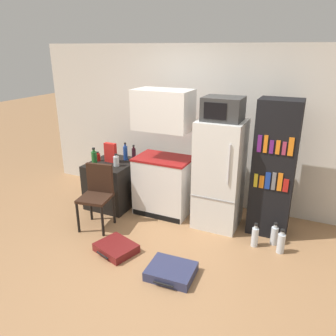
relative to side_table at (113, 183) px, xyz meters
name	(u,v)px	position (x,y,z in m)	size (l,w,h in m)	color
ground_plane	(152,269)	(1.32, -1.22, -0.36)	(24.00, 24.00, 0.00)	#A3754C
wall_back	(223,129)	(1.52, 0.78, 0.87)	(6.40, 0.10, 2.44)	silver
side_table	(113,183)	(0.00, 0.00, 0.00)	(0.66, 0.75, 0.71)	black
kitchen_hutch	(163,160)	(0.84, 0.10, 0.48)	(0.82, 0.56, 1.85)	white
refrigerator	(219,175)	(1.69, 0.09, 0.40)	(0.61, 0.60, 1.50)	silver
microwave	(223,109)	(1.69, 0.09, 1.30)	(0.49, 0.42, 0.30)	#333333
bookshelf	(274,169)	(2.38, 0.18, 0.55)	(0.52, 0.40, 1.81)	black
bottle_green_tall	(94,158)	(-0.14, -0.24, 0.47)	(0.08, 0.08, 0.28)	#1E6028
bottle_ketchup_red	(98,157)	(-0.23, -0.03, 0.42)	(0.07, 0.07, 0.15)	#AD1914
bottle_wine_dark	(134,154)	(0.27, 0.21, 0.46)	(0.06, 0.06, 0.25)	black
bottle_blue_soda	(125,153)	(0.13, 0.19, 0.47)	(0.07, 0.07, 0.28)	#1E47A3
bottle_clear_short	(116,161)	(0.16, -0.11, 0.44)	(0.09, 0.09, 0.19)	silver
cereal_box	(111,153)	(-0.02, 0.01, 0.51)	(0.19, 0.07, 0.30)	red
chair	(98,190)	(0.18, -0.64, 0.17)	(0.46, 0.46, 0.89)	black
suitcase_large_flat	(171,271)	(1.57, -1.24, -0.30)	(0.53, 0.46, 0.11)	navy
suitcase_small_flat	(116,248)	(0.76, -1.11, -0.30)	(0.56, 0.51, 0.10)	maroon
water_bottle_front	(281,243)	(2.61, -0.28, -0.22)	(0.09, 0.09, 0.32)	silver
water_bottle_middle	(255,237)	(2.29, -0.27, -0.22)	(0.09, 0.09, 0.32)	silver
water_bottle_back	(274,235)	(2.51, -0.12, -0.23)	(0.09, 0.09, 0.31)	silver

